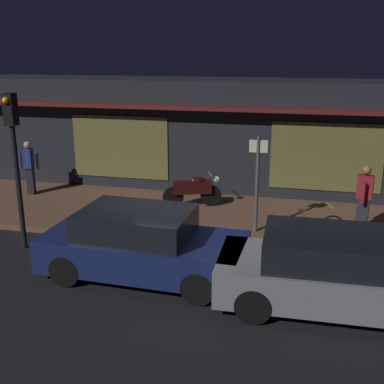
# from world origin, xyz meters

# --- Properties ---
(ground_plane) EXTENTS (60.00, 60.00, 0.00)m
(ground_plane) POSITION_xyz_m (0.00, 0.00, 0.00)
(ground_plane) COLOR black
(sidewalk_slab) EXTENTS (18.00, 4.00, 0.15)m
(sidewalk_slab) POSITION_xyz_m (0.00, 3.00, 0.07)
(sidewalk_slab) COLOR brown
(sidewalk_slab) RESTS_ON ground_plane
(storefront_building) EXTENTS (18.00, 3.30, 3.60)m
(storefront_building) POSITION_xyz_m (0.00, 6.39, 1.80)
(storefront_building) COLOR black
(storefront_building) RESTS_ON ground_plane
(motorcycle) EXTENTS (1.63, 0.82, 0.97)m
(motorcycle) POSITION_xyz_m (-0.45, 3.61, 0.65)
(motorcycle) COLOR black
(motorcycle) RESTS_ON sidewalk_slab
(bicycle_parked) EXTENTS (1.58, 0.64, 0.91)m
(bicycle_parked) POSITION_xyz_m (2.84, 1.60, 0.51)
(bicycle_parked) COLOR black
(bicycle_parked) RESTS_ON sidewalk_slab
(person_photographer) EXTENTS (0.61, 0.43, 1.67)m
(person_photographer) POSITION_xyz_m (-5.69, 3.66, 1.03)
(person_photographer) COLOR #28232D
(person_photographer) RESTS_ON sidewalk_slab
(person_bystander) EXTENTS (0.42, 0.62, 1.67)m
(person_bystander) POSITION_xyz_m (4.08, 2.71, 1.03)
(person_bystander) COLOR #28232D
(person_bystander) RESTS_ON sidewalk_slab
(sign_post) EXTENTS (0.44, 0.09, 2.40)m
(sign_post) POSITION_xyz_m (1.52, 2.06, 1.51)
(sign_post) COLOR #47474C
(sign_post) RESTS_ON sidewalk_slab
(traffic_light_pole) EXTENTS (0.24, 0.33, 3.60)m
(traffic_light_pole) POSITION_xyz_m (-3.70, 0.08, 2.48)
(traffic_light_pole) COLOR black
(traffic_light_pole) RESTS_ON ground_plane
(parked_car_near) EXTENTS (4.16, 1.89, 1.42)m
(parked_car_near) POSITION_xyz_m (-0.50, -0.66, 0.70)
(parked_car_near) COLOR black
(parked_car_near) RESTS_ON ground_plane
(parked_car_far) EXTENTS (4.15, 1.87, 1.42)m
(parked_car_far) POSITION_xyz_m (3.20, -1.06, 0.70)
(parked_car_far) COLOR black
(parked_car_far) RESTS_ON ground_plane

